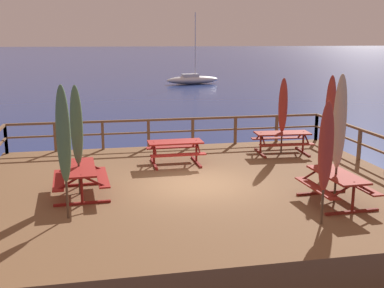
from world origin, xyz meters
TOP-DOWN VIEW (x-y plane):
  - ground_plane at (0.00, 0.00)m, footprint 600.00×600.00m
  - wooden_deck at (0.00, 0.00)m, footprint 12.24×10.12m
  - railing_waterside_far at (-0.00, 4.91)m, footprint 12.04×0.10m
  - picnic_table_mid_left at (-3.20, -0.31)m, footprint 1.50×2.03m
  - picnic_table_front_right at (-0.25, 2.31)m, footprint 1.79×1.42m
  - picnic_table_back_left at (3.10, -2.23)m, footprint 1.48×1.89m
  - picnic_table_mid_right at (3.75, 3.04)m, footprint 2.03×1.53m
  - patio_umbrella_tall_back_left at (-3.24, -0.26)m, footprint 0.32×0.32m
  - patio_umbrella_tall_mid_right at (4.38, 0.79)m, footprint 0.32×0.32m
  - patio_umbrella_tall_mid_left at (3.05, -2.24)m, footprint 0.32×0.32m
  - patio_umbrella_tall_front at (3.77, 3.12)m, footprint 0.32×0.32m
  - patio_umbrella_short_mid at (-3.45, -1.98)m, footprint 0.32×0.32m
  - patio_umbrella_tall_back_right at (2.11, -3.45)m, footprint 0.32×0.32m
  - sailboat_distant at (7.70, 39.28)m, footprint 6.17×2.48m

SIDE VIEW (x-z plane):
  - ground_plane at x=0.00m, z-range 0.00..0.00m
  - wooden_deck at x=0.00m, z-range 0.00..0.90m
  - sailboat_distant at x=7.70m, z-range -3.35..4.37m
  - picnic_table_front_right at x=-0.25m, z-range 1.06..1.84m
  - picnic_table_back_left at x=3.10m, z-range 1.07..1.84m
  - picnic_table_mid_right at x=3.75m, z-range 1.07..1.84m
  - picnic_table_mid_left at x=-3.20m, z-range 1.07..1.85m
  - railing_waterside_far at x=0.00m, z-range 1.09..2.18m
  - patio_umbrella_tall_front at x=3.77m, z-range 1.26..3.96m
  - patio_umbrella_tall_back_right at x=2.11m, z-range 1.27..4.04m
  - patio_umbrella_tall_back_left at x=-3.24m, z-range 1.29..4.19m
  - patio_umbrella_tall_mid_right at x=4.38m, z-range 1.30..4.26m
  - patio_umbrella_short_mid at x=-3.45m, z-range 1.31..4.39m
  - patio_umbrella_tall_mid_left at x=3.05m, z-range 1.34..4.57m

